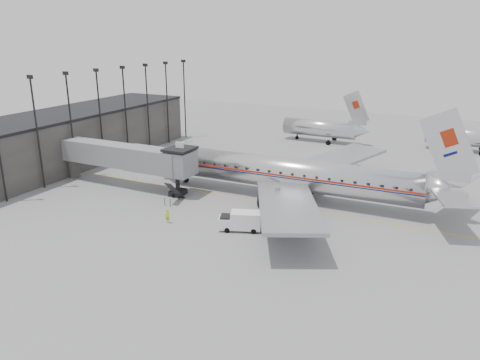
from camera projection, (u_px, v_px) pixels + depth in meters
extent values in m
plane|color=slate|center=(228.00, 216.00, 54.55)|extent=(160.00, 160.00, 0.00)
cube|color=#383633|center=(72.00, 138.00, 76.20)|extent=(12.00, 46.00, 8.00)
cube|color=gold|center=(271.00, 204.00, 58.40)|extent=(60.00, 0.15, 0.01)
cube|color=slate|center=(101.00, 153.00, 65.58)|extent=(12.00, 2.80, 3.00)
cube|color=slate|center=(153.00, 160.00, 61.79)|extent=(8.00, 3.00, 3.10)
cube|color=slate|center=(180.00, 163.00, 60.44)|extent=(3.20, 3.60, 3.20)
cube|color=black|center=(180.00, 149.00, 59.86)|extent=(3.40, 3.80, 0.30)
cube|color=white|center=(180.00, 145.00, 59.71)|extent=(1.20, 0.15, 0.80)
cylinder|color=black|center=(178.00, 185.00, 61.12)|extent=(0.56, 0.56, 2.80)
cube|color=black|center=(178.00, 193.00, 61.44)|extent=(1.60, 2.20, 0.70)
cylinder|color=black|center=(174.00, 195.00, 60.60)|extent=(0.30, 0.60, 0.60)
cylinder|color=black|center=(182.00, 191.00, 62.31)|extent=(0.30, 0.60, 0.60)
cylinder|color=#383633|center=(74.00, 168.00, 68.79)|extent=(1.60, 1.60, 2.80)
cube|color=black|center=(175.00, 191.00, 58.66)|extent=(0.90, 3.20, 2.90)
cylinder|color=black|center=(38.00, 134.00, 62.14)|extent=(0.24, 0.24, 15.00)
cube|color=black|center=(30.00, 77.00, 59.85)|extent=(0.90, 0.25, 0.50)
cylinder|color=black|center=(71.00, 126.00, 67.27)|extent=(0.24, 0.24, 15.00)
cube|color=black|center=(65.00, 73.00, 64.97)|extent=(0.90, 0.25, 0.50)
cylinder|color=black|center=(100.00, 120.00, 72.39)|extent=(0.24, 0.24, 15.00)
cube|color=black|center=(96.00, 70.00, 70.09)|extent=(0.90, 0.25, 0.50)
cylinder|color=black|center=(126.00, 114.00, 77.51)|extent=(0.24, 0.24, 15.00)
cube|color=black|center=(122.00, 67.00, 75.22)|extent=(0.90, 0.25, 0.50)
cylinder|color=black|center=(148.00, 108.00, 82.63)|extent=(0.24, 0.24, 15.00)
cube|color=black|center=(145.00, 65.00, 80.34)|extent=(0.90, 0.25, 0.50)
cylinder|color=black|center=(167.00, 104.00, 87.75)|extent=(0.24, 0.24, 15.00)
cube|color=black|center=(165.00, 63.00, 85.46)|extent=(0.90, 0.25, 0.50)
cylinder|color=black|center=(185.00, 100.00, 92.87)|extent=(0.24, 0.24, 15.00)
cube|color=black|center=(183.00, 61.00, 90.58)|extent=(0.90, 0.25, 0.50)
cylinder|color=silver|center=(319.00, 128.00, 90.45)|extent=(14.00, 3.20, 3.20)
cube|color=silver|center=(356.00, 108.00, 86.24)|extent=(5.17, 0.26, 6.52)
cylinder|color=black|center=(297.00, 137.00, 92.99)|extent=(0.24, 0.24, 1.00)
cylinder|color=silver|center=(468.00, 137.00, 82.90)|extent=(14.00, 3.20, 3.20)
cylinder|color=black|center=(439.00, 146.00, 85.44)|extent=(0.24, 0.24, 1.00)
cylinder|color=silver|center=(289.00, 174.00, 59.49)|extent=(33.01, 4.89, 4.06)
cone|color=silver|center=(169.00, 158.00, 66.74)|extent=(3.39, 4.14, 4.06)
cone|color=silver|center=(446.00, 190.00, 51.98)|extent=(4.48, 3.97, 3.86)
cube|color=#96200A|center=(289.00, 172.00, 59.41)|extent=(33.01, 4.94, 0.20)
cube|color=#080B4D|center=(289.00, 173.00, 59.49)|extent=(33.01, 4.94, 0.11)
cube|color=silver|center=(449.00, 146.00, 50.57)|extent=(6.74, 0.50, 8.43)
cube|color=gray|center=(334.00, 160.00, 66.81)|extent=(12.31, 18.52, 1.30)
cube|color=gray|center=(288.00, 205.00, 49.75)|extent=(12.99, 18.44, 1.30)
cylinder|color=gray|center=(306.00, 175.00, 64.72)|extent=(3.79, 2.40, 2.30)
cylinder|color=gray|center=(277.00, 201.00, 54.86)|extent=(3.79, 2.40, 2.30)
cylinder|color=black|center=(186.00, 178.00, 66.43)|extent=(0.22, 0.22, 1.43)
cylinder|color=black|center=(311.00, 188.00, 61.85)|extent=(0.29, 0.29, 1.54)
cylinder|color=black|center=(311.00, 190.00, 61.94)|extent=(1.11, 0.41, 1.10)
cylinder|color=black|center=(298.00, 202.00, 56.92)|extent=(0.29, 0.29, 1.54)
cylinder|color=black|center=(298.00, 204.00, 57.01)|extent=(1.11, 0.41, 1.10)
cube|color=white|center=(246.00, 220.00, 50.30)|extent=(3.62, 2.79, 1.87)
cube|color=white|center=(225.00, 222.00, 50.62)|extent=(1.93, 2.08, 1.24)
cube|color=black|center=(225.00, 218.00, 50.46)|extent=(1.53, 1.79, 0.53)
cylinder|color=black|center=(227.00, 230.00, 50.01)|extent=(0.61, 0.41, 0.57)
cylinder|color=black|center=(229.00, 224.00, 51.52)|extent=(0.61, 0.41, 0.57)
cylinder|color=black|center=(254.00, 231.00, 49.74)|extent=(0.61, 0.41, 0.57)
cylinder|color=black|center=(255.00, 225.00, 51.26)|extent=(0.61, 0.41, 0.57)
cube|color=#0D1137|center=(282.00, 211.00, 53.42)|extent=(2.39, 1.96, 1.50)
cube|color=black|center=(282.00, 217.00, 53.66)|extent=(2.51, 2.08, 0.13)
cylinder|color=black|center=(274.00, 219.00, 53.31)|extent=(0.34, 0.18, 0.32)
cylinder|color=black|center=(288.00, 221.00, 52.86)|extent=(0.34, 0.18, 0.32)
cylinder|color=black|center=(276.00, 215.00, 54.49)|extent=(0.34, 0.18, 0.32)
cylinder|color=black|center=(290.00, 216.00, 54.04)|extent=(0.34, 0.18, 0.32)
cube|color=white|center=(299.00, 214.00, 52.59)|extent=(2.27, 1.89, 1.40)
cube|color=black|center=(299.00, 220.00, 52.82)|extent=(2.39, 2.01, 0.12)
cylinder|color=black|center=(291.00, 222.00, 52.46)|extent=(0.32, 0.18, 0.30)
cylinder|color=black|center=(305.00, 224.00, 52.10)|extent=(0.32, 0.18, 0.30)
cylinder|color=black|center=(292.00, 218.00, 53.57)|extent=(0.32, 0.18, 0.30)
cylinder|color=black|center=(306.00, 219.00, 53.21)|extent=(0.32, 0.18, 0.30)
imported|color=#A7C517|center=(168.00, 216.00, 52.37)|extent=(0.59, 0.39, 1.62)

